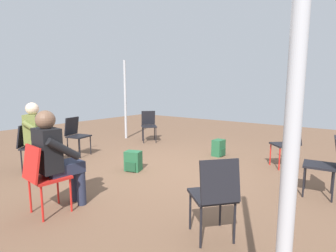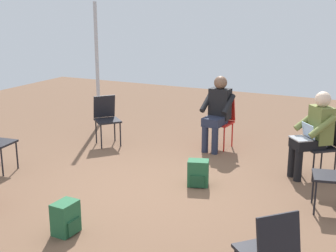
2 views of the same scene
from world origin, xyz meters
The scene contains 14 objects.
ground_plane centered at (0.00, 0.00, 0.00)m, with size 14.53×14.53×0.00m, color brown.
chair_northeast centered at (1.93, 1.52, 0.50)m, with size 0.59×0.58×0.85m.
chair_west centered at (-2.45, -0.35, 0.50)m, with size 0.48×0.44×0.85m.
chair_east centered at (2.24, 0.39, 0.50)m, with size 0.51×0.48×0.85m.
chair_southeast centered at (1.97, -1.73, 0.50)m, with size 0.59×0.58×0.85m.
chair_southwest centered at (-1.71, -1.50, 0.50)m, with size 0.59×0.58×0.85m.
chair_north centered at (0.14, 2.24, 0.50)m, with size 0.43×0.47×0.85m.
chair_northwest centered at (-1.72, 1.51, 0.50)m, with size 0.59×0.58×0.85m.
person_with_laptop centered at (1.80, 1.41, 0.69)m, with size 0.64×0.63×1.24m.
person_in_black centered at (0.12, 2.07, 0.69)m, with size 0.52×0.54×1.24m.
backpack_near_laptop_user centered at (0.47, 0.41, 0.16)m, with size 0.33×0.30×0.36m.
backpack_by_empty_chair centered at (-0.30, -1.48, 0.16)m, with size 0.26×0.29×0.36m.
tent_pole_near centered at (-2.57, 2.52, 1.22)m, with size 0.07×0.07×2.44m, color #B2B2B7.
tent_pole_far centered at (2.82, -1.67, 1.14)m, with size 0.07×0.07×2.27m, color #B2B2B7.
Camera 1 is at (-2.81, 3.70, 1.50)m, focal length 28.00 mm.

